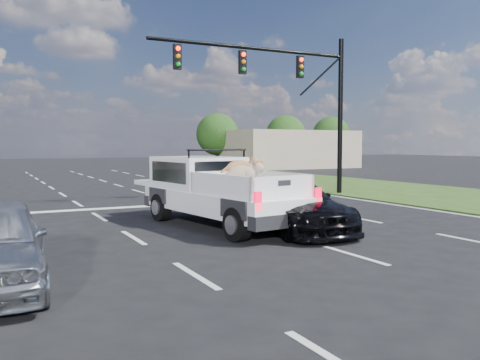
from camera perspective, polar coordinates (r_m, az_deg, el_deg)
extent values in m
plane|color=black|center=(9.74, 4.65, -9.45)|extent=(160.00, 160.00, 0.00)
cube|color=silver|center=(14.60, -13.96, -5.01)|extent=(0.12, 60.00, 0.01)
cube|color=silver|center=(15.75, -1.43, -4.24)|extent=(0.12, 60.00, 0.01)
cube|color=silver|center=(17.53, 8.96, -3.44)|extent=(0.12, 60.00, 0.01)
cube|color=silver|center=(19.82, 17.30, -2.72)|extent=(0.15, 60.00, 0.01)
cube|color=silver|center=(18.86, -11.54, -2.95)|extent=(17.00, 0.45, 0.01)
cube|color=#224114|center=(22.94, 24.84, -1.96)|extent=(8.00, 60.00, 0.06)
cylinder|color=black|center=(23.63, 11.19, 6.93)|extent=(0.22, 0.22, 7.00)
cylinder|color=black|center=(21.48, 1.50, 14.56)|extent=(9.00, 0.14, 0.14)
cube|color=black|center=(22.56, 6.76, 12.48)|extent=(0.30, 0.18, 0.95)
sphere|color=red|center=(22.51, 6.93, 13.27)|extent=(0.18, 0.18, 0.18)
cube|color=black|center=(21.15, 0.28, 13.08)|extent=(0.30, 0.18, 0.95)
sphere|color=red|center=(21.10, 0.42, 13.93)|extent=(0.18, 0.18, 0.18)
cube|color=black|center=(20.04, -7.06, 13.56)|extent=(0.30, 0.18, 0.95)
sphere|color=red|center=(19.99, -6.96, 14.46)|extent=(0.18, 0.18, 0.18)
cube|color=tan|center=(49.97, 5.65, 3.45)|extent=(12.00, 7.00, 3.60)
cylinder|color=#332114|center=(50.62, -2.56, 2.66)|extent=(0.44, 0.44, 2.16)
sphere|color=black|center=(50.62, -2.57, 5.17)|extent=(4.20, 4.20, 4.20)
cylinder|color=#332114|center=(54.43, 5.14, 2.74)|extent=(0.44, 0.44, 2.16)
sphere|color=black|center=(54.43, 5.15, 5.08)|extent=(4.20, 4.20, 4.20)
cylinder|color=#332114|center=(57.85, 10.18, 2.77)|extent=(0.44, 0.44, 2.16)
sphere|color=black|center=(57.85, 10.21, 4.96)|extent=(4.20, 4.20, 4.20)
cylinder|color=black|center=(11.85, -0.32, -5.01)|extent=(0.41, 0.85, 0.81)
cylinder|color=black|center=(13.00, 6.44, -4.24)|extent=(0.41, 0.85, 0.81)
cylinder|color=black|center=(15.24, -8.87, -3.04)|extent=(0.41, 0.85, 0.81)
cylinder|color=black|center=(16.14, -2.93, -2.61)|extent=(0.41, 0.85, 0.81)
cube|color=white|center=(14.00, -1.95, -2.39)|extent=(2.81, 5.90, 0.56)
cube|color=white|center=(15.07, -4.74, 0.87)|extent=(2.30, 2.71, 0.92)
cube|color=black|center=(14.04, -2.23, 0.78)|extent=(1.65, 0.27, 0.66)
cylinder|color=black|center=(14.14, -2.56, 3.41)|extent=(1.91, 0.32, 0.05)
cube|color=black|center=(12.95, 1.10, -1.81)|extent=(2.27, 2.97, 0.06)
cube|color=white|center=(12.40, -2.29, -0.63)|extent=(0.47, 2.71, 0.56)
cube|color=white|center=(13.48, 4.22, -0.27)|extent=(0.47, 2.71, 0.56)
cube|color=white|center=(11.88, 4.87, -0.85)|extent=(1.90, 0.35, 0.56)
cube|color=red|center=(11.17, 2.03, -2.41)|extent=(0.18, 0.09, 0.43)
cube|color=red|center=(12.35, 8.77, -1.84)|extent=(0.18, 0.09, 0.43)
cube|color=black|center=(11.86, 5.31, -4.50)|extent=(2.08, 0.61, 0.32)
imported|color=black|center=(13.43, 5.53, -2.77)|extent=(2.20, 4.82, 1.37)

